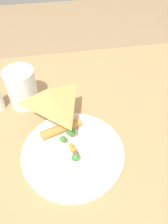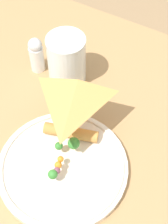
{
  "view_description": "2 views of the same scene",
  "coord_description": "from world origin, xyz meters",
  "px_view_note": "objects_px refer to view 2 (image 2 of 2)",
  "views": [
    {
      "loc": [
        0.02,
        -0.37,
        1.23
      ],
      "look_at": [
        0.09,
        0.03,
        0.79
      ],
      "focal_mm": 35.0,
      "sensor_mm": 36.0,
      "label": 1
    },
    {
      "loc": [
        0.24,
        -0.32,
        1.36
      ],
      "look_at": [
        0.04,
        0.03,
        0.82
      ],
      "focal_mm": 55.0,
      "sensor_mm": 36.0,
      "label": 2
    }
  ],
  "objects_px": {
    "dining_table": "(65,156)",
    "milk_glass": "(67,61)",
    "plate_pizza": "(63,165)",
    "salt_shaker": "(36,54)"
  },
  "relations": [
    {
      "from": "dining_table",
      "to": "milk_glass",
      "type": "distance_m",
      "value": 0.22
    },
    {
      "from": "milk_glass",
      "to": "plate_pizza",
      "type": "bearing_deg",
      "value": -60.55
    },
    {
      "from": "plate_pizza",
      "to": "milk_glass",
      "type": "bearing_deg",
      "value": 119.45
    },
    {
      "from": "dining_table",
      "to": "salt_shaker",
      "type": "xyz_separation_m",
      "value": [
        -0.15,
        0.13,
        0.15
      ]
    },
    {
      "from": "milk_glass",
      "to": "salt_shaker",
      "type": "height_order",
      "value": "milk_glass"
    },
    {
      "from": "milk_glass",
      "to": "dining_table",
      "type": "bearing_deg",
      "value": -62.49
    },
    {
      "from": "dining_table",
      "to": "milk_glass",
      "type": "bearing_deg",
      "value": 117.51
    },
    {
      "from": "dining_table",
      "to": "plate_pizza",
      "type": "bearing_deg",
      "value": -56.86
    },
    {
      "from": "dining_table",
      "to": "plate_pizza",
      "type": "distance_m",
      "value": 0.14
    },
    {
      "from": "plate_pizza",
      "to": "salt_shaker",
      "type": "height_order",
      "value": "salt_shaker"
    }
  ]
}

